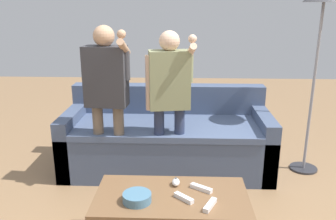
{
  "coord_description": "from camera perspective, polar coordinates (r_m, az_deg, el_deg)",
  "views": [
    {
      "loc": [
        0.08,
        -2.12,
        1.68
      ],
      "look_at": [
        -0.02,
        0.49,
        0.89
      ],
      "focal_mm": 37.62,
      "sensor_mm": 36.0,
      "label": 1
    }
  ],
  "objects": [
    {
      "name": "couch",
      "position": [
        3.73,
        -0.14,
        -4.81
      ],
      "size": [
        2.1,
        0.89,
        0.82
      ],
      "color": "#475675",
      "rests_on": "ground"
    },
    {
      "name": "coffee_table",
      "position": [
        2.5,
        0.57,
        -14.6
      ],
      "size": [
        1.05,
        0.55,
        0.43
      ],
      "color": "brown",
      "rests_on": "ground"
    },
    {
      "name": "snack_bowl",
      "position": [
        2.39,
        -5.04,
        -13.95
      ],
      "size": [
        0.19,
        0.19,
        0.06
      ],
      "primitive_type": "cylinder",
      "color": "teal",
      "rests_on": "coffee_table"
    },
    {
      "name": "game_remote_nunchuk",
      "position": [
        2.58,
        1.28,
        -11.6
      ],
      "size": [
        0.06,
        0.09,
        0.05
      ],
      "color": "white",
      "rests_on": "coffee_table"
    },
    {
      "name": "floor_lamp",
      "position": [
        3.67,
        23.91,
        15.57
      ],
      "size": [
        0.38,
        0.38,
        1.91
      ],
      "color": "#2D2D33",
      "rests_on": "ground"
    },
    {
      "name": "player_center",
      "position": [
        3.18,
        0.24,
        3.02
      ],
      "size": [
        0.45,
        0.28,
        1.46
      ],
      "color": "#2D3856",
      "rests_on": "ground"
    },
    {
      "name": "player_left",
      "position": [
        3.22,
        -9.93,
        3.45
      ],
      "size": [
        0.44,
        0.32,
        1.51
      ],
      "color": "#756656",
      "rests_on": "ground"
    },
    {
      "name": "game_remote_wand_near",
      "position": [
        2.35,
        6.82,
        -15.05
      ],
      "size": [
        0.1,
        0.16,
        0.03
      ],
      "color": "white",
      "rests_on": "coffee_table"
    },
    {
      "name": "game_remote_wand_far",
      "position": [
        2.53,
        5.4,
        -12.49
      ],
      "size": [
        0.16,
        0.12,
        0.03
      ],
      "color": "white",
      "rests_on": "coffee_table"
    },
    {
      "name": "game_remote_wand_spare",
      "position": [
        2.41,
        2.57,
        -14.03
      ],
      "size": [
        0.14,
        0.13,
        0.03
      ],
      "color": "white",
      "rests_on": "coffee_table"
    }
  ]
}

